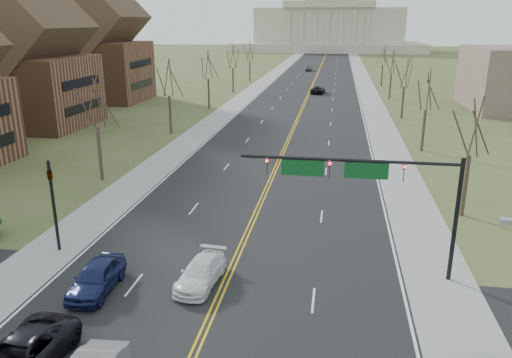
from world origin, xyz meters
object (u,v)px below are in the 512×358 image
(car_sb_outer_lead, at_px, (20,356))
(car_far_sb, at_px, (309,68))
(signal_left, at_px, (52,196))
(car_far_nb, at_px, (318,90))
(car_sb_inner_second, at_px, (201,273))
(car_sb_outer_second, at_px, (96,277))
(signal_mast, at_px, (365,179))

(car_sb_outer_lead, relative_size, car_far_sb, 1.17)
(signal_left, height_order, car_far_sb, signal_left)
(car_far_nb, bearing_deg, car_sb_inner_second, 93.07)
(signal_left, relative_size, car_far_sb, 1.23)
(car_sb_inner_second, bearing_deg, car_far_nb, 92.95)
(car_sb_inner_second, bearing_deg, car_sb_outer_second, -157.91)
(signal_left, relative_size, car_sb_outer_lead, 1.05)
(signal_mast, relative_size, car_far_nb, 2.25)
(car_sb_outer_second, bearing_deg, car_sb_outer_lead, -92.95)
(car_sb_outer_second, distance_m, car_far_sb, 128.23)
(car_sb_inner_second, distance_m, car_sb_outer_second, 5.64)
(car_sb_outer_lead, xyz_separation_m, car_sb_outer_second, (0.09, 6.72, 0.02))
(signal_left, xyz_separation_m, car_far_nb, (13.28, 76.04, -2.95))
(car_far_sb, bearing_deg, signal_mast, -89.39)
(car_sb_outer_second, bearing_deg, signal_left, 135.26)
(car_sb_outer_second, relative_size, car_far_sb, 0.98)
(car_far_nb, bearing_deg, car_sb_outer_second, 89.29)
(signal_left, distance_m, car_sb_outer_second, 7.11)
(car_sb_outer_second, xyz_separation_m, car_far_sb, (3.71, 128.17, 0.02))
(car_sb_outer_lead, relative_size, car_far_nb, 1.06)
(signal_mast, xyz_separation_m, car_sb_outer_second, (-14.16, -4.39, -4.94))
(signal_left, bearing_deg, car_sb_inner_second, -15.15)
(signal_mast, xyz_separation_m, signal_left, (-18.95, 0.00, -2.05))
(signal_mast, height_order, car_far_nb, signal_mast)
(signal_left, bearing_deg, car_sb_outer_lead, -67.12)
(car_far_nb, relative_size, car_far_sb, 1.11)
(signal_mast, bearing_deg, car_sb_inner_second, -162.56)
(signal_left, height_order, car_sb_outer_lead, signal_left)
(car_sb_inner_second, bearing_deg, car_sb_outer_lead, -118.07)
(signal_mast, distance_m, signal_left, 19.06)
(signal_left, bearing_deg, car_far_sb, 86.07)
(car_far_sb, bearing_deg, signal_left, -98.14)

